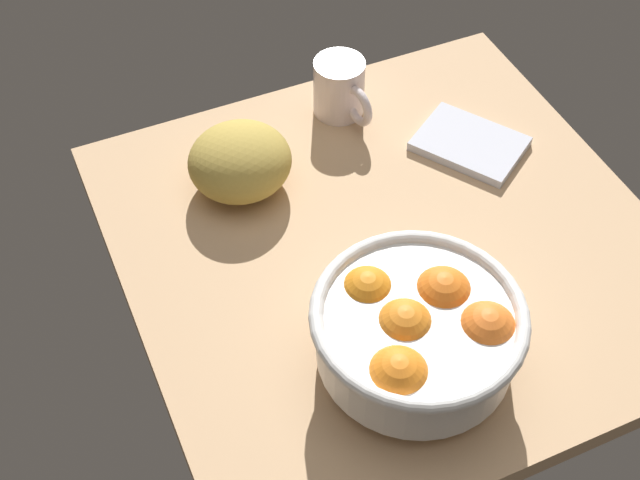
{
  "coord_description": "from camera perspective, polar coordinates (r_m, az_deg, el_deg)",
  "views": [
    {
      "loc": [
        -61.51,
        37.03,
        83.1
      ],
      "look_at": [
        -0.1,
        9.81,
        5.0
      ],
      "focal_mm": 49.4,
      "sensor_mm": 36.0,
      "label": 1
    }
  ],
  "objects": [
    {
      "name": "ground_plane",
      "position": [
        1.11,
        4.62,
        -0.6
      ],
      "size": [
        65.42,
        65.26,
        3.0
      ],
      "primitive_type": "cube",
      "color": "tan"
    },
    {
      "name": "fruit_bowl",
      "position": [
        0.94,
        6.34,
        -5.88
      ],
      "size": [
        23.0,
        23.0,
        10.75
      ],
      "color": "white",
      "rests_on": "ground"
    },
    {
      "name": "bread_loaf",
      "position": [
        1.13,
        -5.21,
        5.09
      ],
      "size": [
        13.63,
        14.12,
        8.7
      ],
      "primitive_type": "ellipsoid",
      "rotation": [
        0.0,
        0.0,
        1.63
      ],
      "color": "#B49842",
      "rests_on": "ground"
    },
    {
      "name": "napkin_folded",
      "position": [
        1.23,
        9.67,
        6.17
      ],
      "size": [
        17.26,
        16.21,
        1.3
      ],
      "primitive_type": "cube",
      "rotation": [
        0.0,
        0.0,
        0.59
      ],
      "color": "silver",
      "rests_on": "ground"
    },
    {
      "name": "mug",
      "position": [
        1.24,
        1.35,
        9.77
      ],
      "size": [
        11.29,
        7.15,
        8.35
      ],
      "color": "silver",
      "rests_on": "ground"
    }
  ]
}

